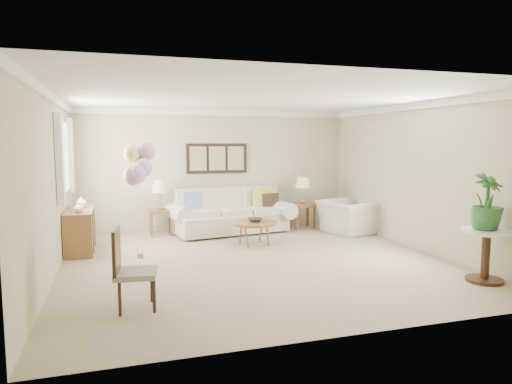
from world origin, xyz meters
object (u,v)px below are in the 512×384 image
(sofa, at_px, (231,215))
(balloon_cluster, at_px, (138,165))
(coffee_table, at_px, (254,224))
(armchair, at_px, (347,217))
(accent_chair, at_px, (129,267))

(sofa, bearing_deg, balloon_cluster, -139.34)
(sofa, height_order, balloon_cluster, balloon_cluster)
(coffee_table, distance_m, balloon_cluster, 2.40)
(armchair, relative_size, balloon_cluster, 0.55)
(accent_chair, relative_size, balloon_cluster, 0.49)
(armchair, xyz_separation_m, balloon_cluster, (-4.27, -0.93, 1.20))
(armchair, height_order, accent_chair, accent_chair)
(coffee_table, bearing_deg, balloon_cluster, -168.57)
(sofa, distance_m, balloon_cluster, 2.80)
(coffee_table, xyz_separation_m, accent_chair, (-2.31, -2.76, 0.09))
(armchair, height_order, balloon_cluster, balloon_cluster)
(balloon_cluster, bearing_deg, armchair, 12.24)
(armchair, bearing_deg, accent_chair, 112.85)
(armchair, relative_size, accent_chair, 1.10)
(armchair, bearing_deg, sofa, 59.45)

